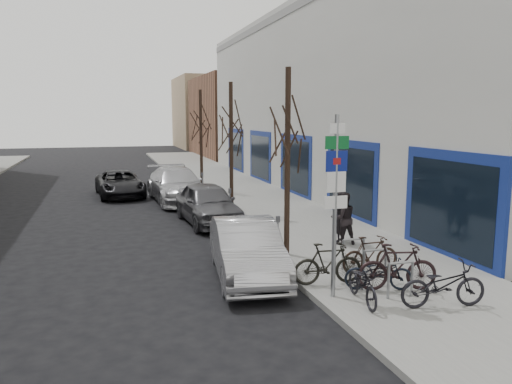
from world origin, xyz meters
TOP-DOWN VIEW (x-y plane):
  - ground at (0.00, 0.00)m, footprint 120.00×120.00m
  - sidewalk_east at (4.50, 10.00)m, footprint 5.00×70.00m
  - commercial_building at (17.00, 16.00)m, footprint 20.00×32.00m
  - brick_building_far at (13.00, 40.00)m, footprint 12.00×14.00m
  - tan_building_far at (13.50, 55.00)m, footprint 13.00×12.00m
  - highway_sign_pole at (2.40, -0.01)m, footprint 0.55×0.10m
  - bike_rack at (3.80, 0.60)m, footprint 0.66×2.26m
  - tree_near at (2.60, 3.50)m, footprint 1.80×1.80m
  - tree_mid at (2.60, 10.00)m, footprint 1.80×1.80m
  - tree_far at (2.60, 16.50)m, footprint 1.80×1.80m
  - meter_front at (2.15, 3.00)m, footprint 0.10×0.08m
  - meter_mid at (2.15, 8.50)m, footprint 0.10×0.08m
  - meter_back at (2.15, 14.00)m, footprint 0.10×0.08m
  - bike_near_left at (2.85, -0.53)m, footprint 0.70×1.65m
  - bike_near_right at (3.98, -0.09)m, footprint 1.96×1.00m
  - bike_mid_curb at (3.60, 0.08)m, footprint 1.65×0.97m
  - bike_mid_inner at (2.64, 0.78)m, footprint 1.76×0.70m
  - bike_far_curb at (4.34, -1.25)m, footprint 1.94×0.87m
  - bike_far_inner at (4.08, 1.31)m, footprint 1.63×0.53m
  - parked_car_front at (1.04, 2.29)m, footprint 2.11×4.67m
  - parked_car_mid at (1.40, 9.04)m, footprint 2.17×4.75m
  - parked_car_back at (0.95, 14.30)m, footprint 2.66×5.81m
  - lane_car at (-1.65, 16.85)m, footprint 2.59×4.94m
  - pedestrian_near at (4.74, 4.41)m, footprint 0.72×0.72m
  - pedestrian_far at (4.72, 4.10)m, footprint 0.65×0.47m

SIDE VIEW (x-z plane):
  - ground at x=0.00m, z-range 0.00..0.00m
  - sidewalk_east at x=4.50m, z-range 0.00..0.15m
  - bike_mid_curb at x=3.60m, z-range 0.15..1.12m
  - bike_near_left at x=2.85m, z-range 0.15..1.13m
  - bike_far_inner at x=4.08m, z-range 0.15..1.13m
  - bike_rack at x=3.80m, z-range 0.24..1.07m
  - lane_car at x=-1.65m, z-range 0.00..1.33m
  - bike_mid_inner at x=2.64m, z-range 0.15..1.19m
  - bike_far_curb at x=4.34m, z-range 0.15..1.29m
  - bike_near_right at x=3.98m, z-range 0.15..1.29m
  - parked_car_front at x=1.04m, z-range 0.00..1.48m
  - parked_car_mid at x=1.40m, z-range 0.00..1.58m
  - parked_car_back at x=0.95m, z-range 0.00..1.65m
  - meter_front at x=2.15m, z-range 0.28..1.55m
  - meter_mid at x=2.15m, z-range 0.28..1.55m
  - meter_back at x=2.15m, z-range 0.28..1.55m
  - pedestrian_far at x=4.72m, z-range 0.15..1.82m
  - pedestrian_near at x=4.74m, z-range 0.15..1.83m
  - highway_sign_pole at x=2.40m, z-range 0.36..4.56m
  - brick_building_far at x=13.00m, z-range 0.00..8.00m
  - tree_near at x=2.60m, z-range 1.35..6.85m
  - tree_mid at x=2.60m, z-range 1.35..6.85m
  - tree_far at x=2.60m, z-range 1.35..6.85m
  - tan_building_far at x=13.50m, z-range 0.00..9.00m
  - commercial_building at x=17.00m, z-range 0.00..10.00m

